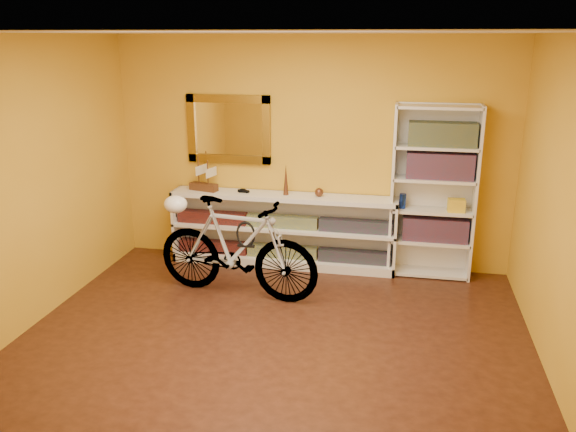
% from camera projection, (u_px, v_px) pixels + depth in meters
% --- Properties ---
extents(floor, '(4.50, 4.00, 0.01)m').
position_uv_depth(floor, '(272.00, 343.00, 5.13)').
color(floor, black).
rests_on(floor, ground).
extents(ceiling, '(4.50, 4.00, 0.01)m').
position_uv_depth(ceiling, '(269.00, 32.00, 4.36)').
color(ceiling, silver).
rests_on(ceiling, ground).
extents(back_wall, '(4.50, 0.01, 2.60)m').
position_uv_depth(back_wall, '(311.00, 153.00, 6.63)').
color(back_wall, gold).
rests_on(back_wall, ground).
extents(left_wall, '(0.01, 4.00, 2.60)m').
position_uv_depth(left_wall, '(23.00, 186.00, 5.18)').
color(left_wall, gold).
rests_on(left_wall, ground).
extents(right_wall, '(0.01, 4.00, 2.60)m').
position_uv_depth(right_wall, '(568.00, 216.00, 4.32)').
color(right_wall, gold).
rests_on(right_wall, ground).
extents(gilt_mirror, '(0.98, 0.06, 0.78)m').
position_uv_depth(gilt_mirror, '(229.00, 129.00, 6.70)').
color(gilt_mirror, brown).
rests_on(gilt_mirror, back_wall).
extents(wall_socket, '(0.09, 0.02, 0.09)m').
position_uv_depth(wall_socket, '(386.00, 246.00, 6.75)').
color(wall_socket, silver).
rests_on(wall_socket, back_wall).
extents(console_unit, '(2.60, 0.35, 0.85)m').
position_uv_depth(console_unit, '(283.00, 230.00, 6.76)').
color(console_unit, silver).
rests_on(console_unit, floor).
extents(cd_row_lower, '(2.50, 0.13, 0.14)m').
position_uv_depth(cd_row_lower, '(282.00, 251.00, 6.82)').
color(cd_row_lower, black).
rests_on(cd_row_lower, console_unit).
extents(cd_row_upper, '(2.50, 0.13, 0.14)m').
position_uv_depth(cd_row_upper, '(282.00, 221.00, 6.71)').
color(cd_row_upper, navy).
rests_on(cd_row_upper, console_unit).
extents(model_ship, '(0.36, 0.21, 0.40)m').
position_uv_depth(model_ship, '(203.00, 174.00, 6.75)').
color(model_ship, '#3F2211').
rests_on(model_ship, console_unit).
extents(toy_car, '(0.00, 0.01, 0.00)m').
position_uv_depth(toy_car, '(244.00, 192.00, 6.72)').
color(toy_car, black).
rests_on(toy_car, console_unit).
extents(bronze_ornament, '(0.06, 0.06, 0.36)m').
position_uv_depth(bronze_ornament, '(286.00, 179.00, 6.58)').
color(bronze_ornament, '#59311E').
rests_on(bronze_ornament, console_unit).
extents(decorative_orb, '(0.10, 0.10, 0.10)m').
position_uv_depth(decorative_orb, '(319.00, 192.00, 6.54)').
color(decorative_orb, '#59311E').
rests_on(decorative_orb, console_unit).
extents(bookcase, '(0.90, 0.30, 1.90)m').
position_uv_depth(bookcase, '(433.00, 193.00, 6.32)').
color(bookcase, silver).
rests_on(bookcase, floor).
extents(book_row_a, '(0.70, 0.22, 0.26)m').
position_uv_depth(book_row_a, '(435.00, 229.00, 6.43)').
color(book_row_a, maroon).
rests_on(book_row_a, bookcase).
extents(book_row_b, '(0.70, 0.22, 0.28)m').
position_uv_depth(book_row_b, '(440.00, 165.00, 6.22)').
color(book_row_b, maroon).
rests_on(book_row_b, bookcase).
extents(book_row_c, '(0.70, 0.22, 0.25)m').
position_uv_depth(book_row_c, '(442.00, 134.00, 6.12)').
color(book_row_c, '#163C50').
rests_on(book_row_c, bookcase).
extents(travel_mug, '(0.07, 0.07, 0.16)m').
position_uv_depth(travel_mug, '(403.00, 201.00, 6.39)').
color(travel_mug, navy).
rests_on(travel_mug, bookcase).
extents(red_tin, '(0.16, 0.16, 0.19)m').
position_uv_depth(red_tin, '(418.00, 136.00, 6.20)').
color(red_tin, maroon).
rests_on(red_tin, bookcase).
extents(yellow_bag, '(0.18, 0.13, 0.14)m').
position_uv_depth(yellow_bag, '(456.00, 205.00, 6.27)').
color(yellow_bag, yellow).
rests_on(yellow_bag, bookcase).
extents(bicycle, '(0.70, 1.81, 1.04)m').
position_uv_depth(bicycle, '(237.00, 248.00, 5.92)').
color(bicycle, silver).
rests_on(bicycle, floor).
extents(helmet, '(0.24, 0.23, 0.18)m').
position_uv_depth(helmet, '(176.00, 204.00, 6.02)').
color(helmet, white).
rests_on(helmet, bicycle).
extents(u_lock, '(0.20, 0.02, 0.20)m').
position_uv_depth(u_lock, '(246.00, 234.00, 5.84)').
color(u_lock, black).
rests_on(u_lock, bicycle).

